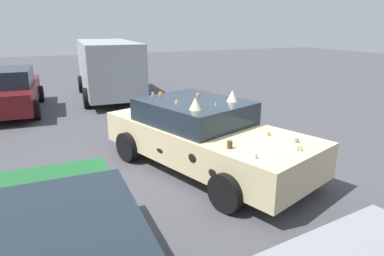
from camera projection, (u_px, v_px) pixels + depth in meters
name	position (u px, v px, depth m)	size (l,w,h in m)	color
ground_plane	(205.00, 168.00, 6.96)	(60.00, 60.00, 0.00)	#47474C
art_car_decorated	(203.00, 135.00, 6.81)	(4.90, 3.19, 1.59)	beige
parked_van_row_back_far	(108.00, 67.00, 13.41)	(5.42, 2.50, 2.22)	#9EA3A8
parked_sedan_far_right	(8.00, 91.00, 11.17)	(4.52, 2.16, 1.49)	#5B1419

